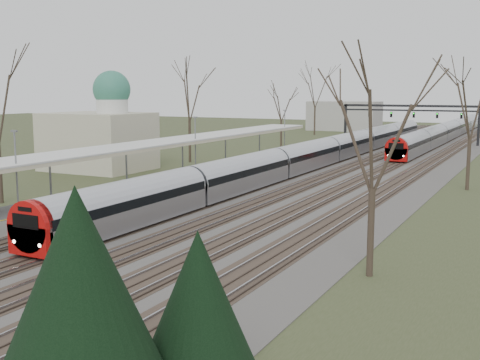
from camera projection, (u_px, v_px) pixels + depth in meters
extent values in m
cube|color=#474442|center=(350.00, 164.00, 68.13)|extent=(24.00, 160.00, 0.10)
cube|color=#4C3828|center=(301.00, 161.00, 70.83)|extent=(2.60, 160.00, 0.06)
cube|color=gray|center=(295.00, 160.00, 71.14)|extent=(0.07, 160.00, 0.12)
cube|color=gray|center=(307.00, 160.00, 70.50)|extent=(0.07, 160.00, 0.12)
cube|color=#4C3828|center=(329.00, 162.00, 69.25)|extent=(2.60, 160.00, 0.06)
cube|color=gray|center=(323.00, 161.00, 69.56)|extent=(0.07, 160.00, 0.12)
cube|color=gray|center=(335.00, 162.00, 68.92)|extent=(0.07, 160.00, 0.12)
cube|color=#4C3828|center=(359.00, 164.00, 67.67)|extent=(2.60, 160.00, 0.06)
cube|color=gray|center=(353.00, 163.00, 67.99)|extent=(0.07, 160.00, 0.12)
cube|color=gray|center=(365.00, 164.00, 67.34)|extent=(0.07, 160.00, 0.12)
cube|color=#4C3828|center=(390.00, 166.00, 66.09)|extent=(2.60, 160.00, 0.06)
cube|color=gray|center=(384.00, 165.00, 66.41)|extent=(0.07, 160.00, 0.12)
cube|color=gray|center=(397.00, 165.00, 65.76)|extent=(0.07, 160.00, 0.12)
cube|color=#4C3828|center=(423.00, 168.00, 64.51)|extent=(2.60, 160.00, 0.06)
cube|color=gray|center=(416.00, 167.00, 64.83)|extent=(0.07, 160.00, 0.12)
cube|color=gray|center=(430.00, 167.00, 64.18)|extent=(0.07, 160.00, 0.12)
cube|color=#9E9B93|center=(203.00, 174.00, 56.75)|extent=(3.50, 69.00, 1.00)
cylinder|color=slate|center=(50.00, 180.00, 39.29)|extent=(0.14, 0.14, 3.00)
cylinder|color=slate|center=(126.00, 167.00, 46.33)|extent=(0.14, 0.14, 3.00)
cylinder|color=slate|center=(182.00, 156.00, 53.37)|extent=(0.14, 0.14, 3.00)
cylinder|color=slate|center=(225.00, 149.00, 60.41)|extent=(0.14, 0.14, 3.00)
cylinder|color=slate|center=(259.00, 143.00, 67.45)|extent=(0.14, 0.14, 3.00)
cube|color=silver|center=(176.00, 140.00, 52.26)|extent=(4.10, 50.00, 0.12)
cube|color=beige|center=(176.00, 142.00, 52.29)|extent=(4.10, 50.00, 0.25)
cube|color=beige|center=(98.00, 142.00, 62.66)|extent=(10.00, 8.00, 6.00)
cylinder|color=silver|center=(112.00, 101.00, 61.14)|extent=(3.20, 3.20, 2.50)
sphere|color=#2D7161|center=(112.00, 89.00, 60.96)|extent=(3.80, 3.80, 3.80)
cube|color=black|center=(345.00, 123.00, 98.60)|extent=(0.35, 0.35, 6.00)
cube|color=black|center=(479.00, 126.00, 89.35)|extent=(0.35, 0.35, 6.00)
cube|color=black|center=(410.00, 106.00, 93.54)|extent=(21.00, 0.35, 0.35)
cube|color=black|center=(409.00, 110.00, 93.65)|extent=(21.00, 0.25, 0.25)
cube|color=black|center=(369.00, 114.00, 96.40)|extent=(0.32, 0.22, 0.85)
sphere|color=#0CFF19|center=(369.00, 113.00, 96.24)|extent=(0.16, 0.16, 0.16)
cube|color=black|center=(391.00, 115.00, 94.82)|extent=(0.32, 0.22, 0.85)
sphere|color=#0CFF19|center=(391.00, 113.00, 94.66)|extent=(0.16, 0.16, 0.16)
cube|color=black|center=(414.00, 115.00, 93.24)|extent=(0.32, 0.22, 0.85)
sphere|color=#0CFF19|center=(414.00, 113.00, 93.08)|extent=(0.16, 0.16, 0.16)
cube|color=black|center=(437.00, 115.00, 91.66)|extent=(0.32, 0.22, 0.85)
sphere|color=#0CFF19|center=(437.00, 114.00, 91.50)|extent=(0.16, 0.16, 0.16)
cube|color=black|center=(461.00, 116.00, 90.08)|extent=(0.32, 0.22, 0.85)
sphere|color=#0CFF19|center=(461.00, 114.00, 89.92)|extent=(0.16, 0.16, 0.16)
cone|color=black|center=(81.00, 330.00, 12.27)|extent=(5.20, 5.20, 6.00)
cone|color=black|center=(199.00, 331.00, 13.99)|extent=(4.00, 4.00, 4.80)
cylinder|color=#2D231C|center=(0.00, 174.00, 44.23)|extent=(0.30, 0.30, 4.50)
cylinder|color=#2D231C|center=(190.00, 141.00, 69.28)|extent=(0.30, 0.30, 4.95)
cylinder|color=#2D231C|center=(371.00, 233.00, 26.77)|extent=(0.30, 0.30, 4.05)
cylinder|color=#2D231C|center=(468.00, 164.00, 50.04)|extent=(0.30, 0.30, 4.50)
cube|color=#A0A2AA|center=(329.00, 154.00, 68.94)|extent=(2.55, 90.00, 1.60)
cylinder|color=#A0A2AA|center=(329.00, 148.00, 68.84)|extent=(2.60, 89.70, 2.60)
cube|color=black|center=(329.00, 147.00, 68.83)|extent=(2.62, 89.40, 0.55)
cube|color=#B10B0A|center=(30.00, 240.00, 29.44)|extent=(2.55, 0.50, 1.50)
cylinder|color=#B10B0A|center=(30.00, 226.00, 29.38)|extent=(2.60, 0.60, 2.60)
cube|color=black|center=(26.00, 221.00, 29.10)|extent=(1.70, 0.12, 0.70)
sphere|color=white|center=(15.00, 241.00, 29.66)|extent=(0.22, 0.22, 0.22)
sphere|color=white|center=(40.00, 245.00, 28.89)|extent=(0.22, 0.22, 0.22)
cube|color=black|center=(329.00, 162.00, 69.07)|extent=(1.80, 89.00, 0.35)
cube|color=#A0A2AA|center=(447.00, 133.00, 101.35)|extent=(2.55, 75.00, 1.60)
cylinder|color=#A0A2AA|center=(447.00, 129.00, 101.26)|extent=(2.60, 74.70, 2.60)
cube|color=black|center=(447.00, 129.00, 101.24)|extent=(2.62, 74.40, 0.55)
cube|color=#B10B0A|center=(396.00, 155.00, 68.45)|extent=(2.55, 0.50, 1.50)
cylinder|color=#B10B0A|center=(397.00, 148.00, 68.39)|extent=(2.60, 0.60, 2.60)
cube|color=black|center=(396.00, 146.00, 68.11)|extent=(1.70, 0.12, 0.70)
sphere|color=white|center=(388.00, 155.00, 68.68)|extent=(0.22, 0.22, 0.22)
sphere|color=white|center=(403.00, 156.00, 67.91)|extent=(0.22, 0.22, 0.22)
cube|color=black|center=(446.00, 139.00, 101.49)|extent=(1.80, 74.00, 0.35)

